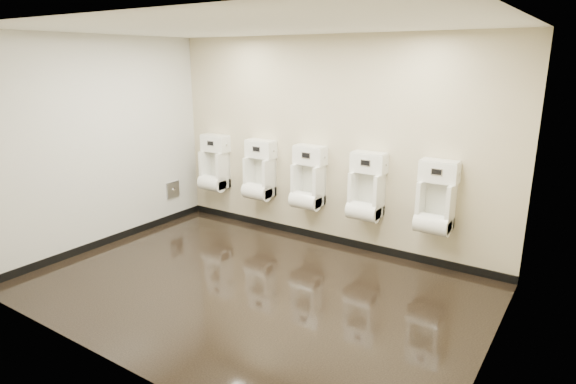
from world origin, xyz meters
name	(u,v)px	position (x,y,z in m)	size (l,w,h in m)	color
ground	(251,287)	(0.00, 0.00, 0.00)	(5.00, 3.50, 0.00)	black
ceiling	(245,26)	(0.00, 0.00, 2.80)	(5.00, 3.50, 0.00)	white
back_wall	(329,143)	(0.00, 1.75, 1.40)	(5.00, 0.02, 2.80)	beige
front_wall	(106,208)	(0.00, -1.75, 1.40)	(5.00, 0.02, 2.80)	beige
left_wall	(100,144)	(-2.50, 0.00, 1.40)	(0.02, 3.50, 2.80)	beige
right_wall	(502,205)	(2.50, 0.00, 1.40)	(0.02, 3.50, 2.80)	beige
tile_overlay_left	(101,144)	(-2.50, 0.00, 1.40)	(0.01, 3.50, 2.80)	silver
skirting_back	(326,237)	(0.00, 1.74, 0.05)	(5.00, 0.02, 0.10)	black
skirting_left	(111,239)	(-2.49, 0.00, 0.05)	(0.02, 3.50, 0.10)	black
access_panel	(173,190)	(-2.48, 1.20, 0.50)	(0.04, 0.25, 0.25)	#9E9EA3
urinal_0	(214,167)	(-1.95, 1.60, 0.85)	(0.46, 0.34, 0.86)	white
urinal_1	(259,174)	(-1.07, 1.60, 0.85)	(0.46, 0.34, 0.86)	white
urinal_2	(308,182)	(-0.23, 1.60, 0.85)	(0.46, 0.34, 0.86)	white
urinal_3	(366,192)	(0.64, 1.60, 0.85)	(0.46, 0.34, 0.86)	white
urinal_4	(436,203)	(1.53, 1.60, 0.85)	(0.46, 0.34, 0.86)	white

